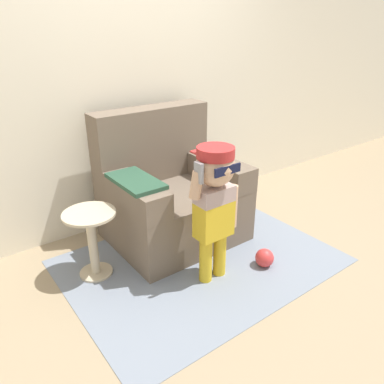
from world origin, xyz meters
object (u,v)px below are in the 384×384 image
armchair (170,194)px  person_child (215,195)px  side_table (92,238)px  toy_ball (265,258)px

armchair → person_child: armchair is taller
armchair → side_table: armchair is taller
side_table → toy_ball: side_table is taller
armchair → toy_ball: armchair is taller
side_table → toy_ball: bearing=-32.4°
armchair → person_child: 0.75m
armchair → side_table: size_ratio=2.10×
armchair → person_child: bearing=-97.9°
side_table → toy_ball: (1.06, -0.67, -0.23)m
person_child → toy_ball: 0.72m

